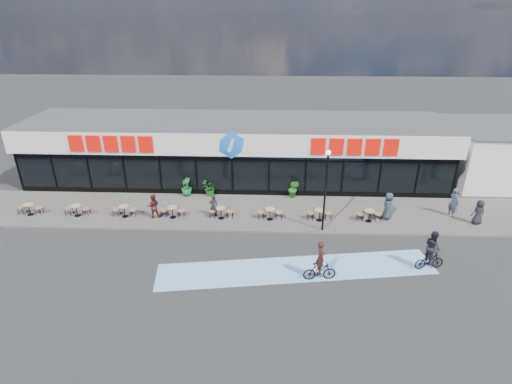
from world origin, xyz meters
TOP-DOWN VIEW (x-y plane):
  - ground at (0.00, 0.00)m, footprint 120.00×120.00m
  - sidewalk at (0.00, 4.50)m, footprint 44.00×5.00m
  - bike_lane at (4.00, -1.50)m, footprint 14.17×4.13m
  - building at (-0.00, 9.93)m, footprint 30.60×6.57m
  - neighbour_building at (20.50, 11.00)m, footprint 9.20×7.20m
  - lamp_post at (5.70, 2.30)m, footprint 0.28×0.28m
  - bistro_set_0 at (-12.51, 3.55)m, footprint 1.54×0.62m
  - bistro_set_1 at (-9.48, 3.55)m, footprint 1.54×0.62m
  - bistro_set_2 at (-6.46, 3.55)m, footprint 1.54×0.62m
  - bistro_set_3 at (-3.44, 3.55)m, footprint 1.54×0.62m
  - bistro_set_4 at (-0.41, 3.55)m, footprint 1.54×0.62m
  - bistro_set_5 at (2.61, 3.55)m, footprint 1.54×0.62m
  - bistro_set_6 at (5.63, 3.55)m, footprint 1.54×0.62m
  - bistro_set_7 at (8.66, 3.55)m, footprint 1.54×0.62m
  - potted_plant_left at (-3.19, 6.70)m, footprint 1.02×1.02m
  - potted_plant_mid at (-1.58, 6.66)m, footprint 1.22×1.27m
  - potted_plant_right at (4.19, 6.62)m, footprint 0.91×0.85m
  - patron_left at (-0.91, 3.78)m, footprint 0.61×0.51m
  - patron_right at (-4.58, 3.45)m, footprint 0.86×0.73m
  - pedestrian_a at (9.81, 3.83)m, footprint 0.79×0.99m
  - pedestrian_b at (14.00, 4.44)m, footprint 0.65×0.80m
  - pedestrian_c at (15.09, 3.42)m, footprint 0.83×0.61m
  - cyclist_a at (5.04, -2.30)m, footprint 1.64×0.67m
  - cyclist_b at (10.65, -1.18)m, footprint 1.57×0.94m

SIDE VIEW (x-z plane):
  - ground at x=0.00m, z-range 0.00..0.00m
  - bike_lane at x=4.00m, z-range 0.00..0.01m
  - sidewalk at x=0.00m, z-range 0.00..0.10m
  - bistro_set_0 at x=-12.51m, z-range 0.11..1.01m
  - bistro_set_1 at x=-9.48m, z-range 0.11..1.01m
  - bistro_set_2 at x=-6.46m, z-range 0.11..1.01m
  - bistro_set_3 at x=-3.44m, z-range 0.11..1.01m
  - bistro_set_4 at x=-0.41m, z-range 0.11..1.01m
  - bistro_set_5 at x=2.61m, z-range 0.11..1.01m
  - bistro_set_6 at x=5.63m, z-range 0.11..1.01m
  - bistro_set_7 at x=8.66m, z-range 0.11..1.01m
  - potted_plant_mid at x=-1.58m, z-range 0.10..1.19m
  - potted_plant_left at x=-3.19m, z-range 0.10..1.39m
  - potted_plant_right at x=4.19m, z-range 0.10..1.42m
  - cyclist_a at x=5.04m, z-range -0.28..1.89m
  - patron_left at x=-0.91m, z-range 0.10..1.54m
  - patron_right at x=-4.58m, z-range 0.10..1.66m
  - pedestrian_c at x=15.09m, z-range 0.10..1.66m
  - pedestrian_a at x=9.81m, z-range 0.10..1.86m
  - cyclist_b at x=10.65m, z-range -0.11..2.07m
  - pedestrian_b at x=14.00m, z-range 0.10..1.98m
  - neighbour_building at x=20.50m, z-range 0.01..4.12m
  - building at x=0.00m, z-range -0.04..4.71m
  - lamp_post at x=5.70m, z-range 0.58..5.53m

